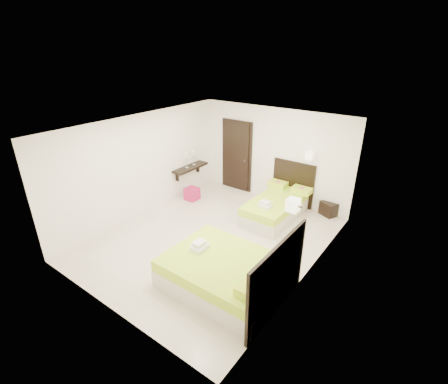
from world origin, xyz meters
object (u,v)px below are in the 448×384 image
Objects in this scene: bed_single at (277,205)px; bed_double at (229,273)px; ottoman at (192,194)px; nightstand at (329,208)px.

bed_single is 0.93× the size of bed_double.
bed_single is 2.51m from ottoman.
ottoman is at bearing 141.48° from bed_double.
ottoman is at bearing -132.99° from nightstand.
nightstand is at bearing 22.20° from ottoman.
bed_single is 4.91× the size of nightstand.
bed_double is at bearing -72.43° from nightstand.
bed_single reaches higher than nightstand.
bed_single is at bearing -115.96° from nightstand.
bed_single reaches higher than ottoman.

